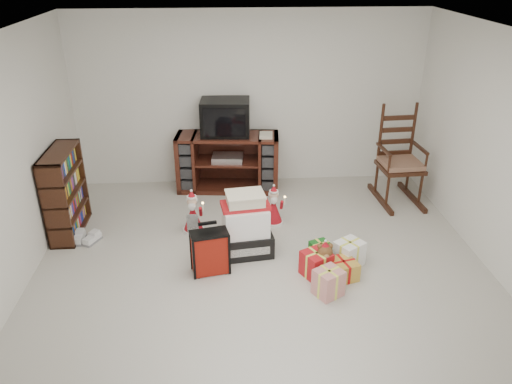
# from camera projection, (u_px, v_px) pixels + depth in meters

# --- Properties ---
(room) EXTENTS (5.01, 5.01, 2.51)m
(room) POSITION_uv_depth(u_px,v_px,m) (264.00, 168.00, 4.90)
(room) COLOR #B7B2A7
(room) RESTS_ON ground
(tv_stand) EXTENTS (1.49, 0.65, 0.83)m
(tv_stand) POSITION_uv_depth(u_px,v_px,m) (228.00, 162.00, 7.23)
(tv_stand) COLOR #4A1E15
(tv_stand) RESTS_ON floor
(bookshelf) EXTENTS (0.29, 0.88, 1.07)m
(bookshelf) POSITION_uv_depth(u_px,v_px,m) (65.00, 194.00, 6.05)
(bookshelf) COLOR #3A1C10
(bookshelf) RESTS_ON floor
(rocking_chair) EXTENTS (0.62, 0.95, 1.39)m
(rocking_chair) POSITION_uv_depth(u_px,v_px,m) (398.00, 167.00, 6.91)
(rocking_chair) COLOR #3A1C10
(rocking_chair) RESTS_ON floor
(gift_pile) EXTENTS (0.64, 0.51, 0.75)m
(gift_pile) POSITION_uv_depth(u_px,v_px,m) (246.00, 228.00, 5.69)
(gift_pile) COLOR black
(gift_pile) RESTS_ON floor
(red_suitcase) EXTENTS (0.41, 0.27, 0.58)m
(red_suitcase) POSITION_uv_depth(u_px,v_px,m) (210.00, 252.00, 5.37)
(red_suitcase) COLOR maroon
(red_suitcase) RESTS_ON floor
(stocking) EXTENTS (0.29, 0.19, 0.58)m
(stocking) POSITION_uv_depth(u_px,v_px,m) (245.00, 236.00, 5.60)
(stocking) COLOR #0F750D
(stocking) RESTS_ON floor
(teddy_bear) EXTENTS (0.25, 0.22, 0.37)m
(teddy_bear) POSITION_uv_depth(u_px,v_px,m) (324.00, 260.00, 5.39)
(teddy_bear) COLOR brown
(teddy_bear) RESTS_ON floor
(santa_figurine) EXTENTS (0.26, 0.25, 0.54)m
(santa_figurine) POSITION_uv_depth(u_px,v_px,m) (273.00, 209.00, 6.36)
(santa_figurine) COLOR #A1111B
(santa_figurine) RESTS_ON floor
(mrs_claus_figurine) EXTENTS (0.27, 0.26, 0.56)m
(mrs_claus_figurine) POSITION_uv_depth(u_px,v_px,m) (193.00, 216.00, 6.18)
(mrs_claus_figurine) COLOR #A1111B
(mrs_claus_figurine) RESTS_ON floor
(sneaker_pair) EXTENTS (0.32, 0.27, 0.09)m
(sneaker_pair) POSITION_uv_depth(u_px,v_px,m) (86.00, 238.00, 6.02)
(sneaker_pair) COLOR silver
(sneaker_pair) RESTS_ON floor
(gift_cluster) EXTENTS (0.75, 0.85, 0.26)m
(gift_cluster) POSITION_uv_depth(u_px,v_px,m) (329.00, 263.00, 5.40)
(gift_cluster) COLOR #AF1419
(gift_cluster) RESTS_ON floor
(crt_television) EXTENTS (0.71, 0.53, 0.50)m
(crt_television) POSITION_uv_depth(u_px,v_px,m) (225.00, 117.00, 6.97)
(crt_television) COLOR black
(crt_television) RESTS_ON tv_stand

